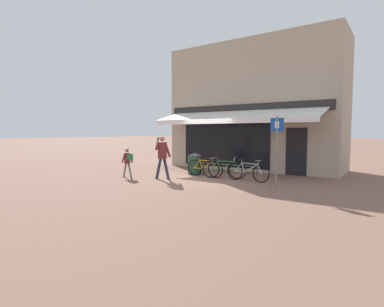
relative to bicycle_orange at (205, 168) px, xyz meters
The scene contains 10 objects.
ground_plane 0.67m from the bicycle_orange, 141.85° to the right, with size 160.00×160.00×0.00m, color brown.
shop_front 5.02m from the bicycle_orange, 83.73° to the left, with size 8.75×4.79×6.42m.
bike_rack_rail 1.03m from the bicycle_orange, 17.68° to the left, with size 2.59×0.04×0.57m.
bicycle_orange is the anchor object (origin of this frame).
bicycle_green 0.90m from the bicycle_orange, ahead, with size 1.80×0.72×0.90m.
bicycle_silver 1.98m from the bicycle_orange, ahead, with size 1.82×0.52×0.85m.
pedestrian_adult 1.98m from the bicycle_orange, 125.94° to the right, with size 0.63×0.58×1.78m.
pedestrian_child 3.29m from the bicycle_orange, 142.71° to the right, with size 0.48×0.37×1.23m.
litter_bin 0.87m from the bicycle_orange, 153.65° to the left, with size 0.63×0.63×0.97m.
parking_sign 3.78m from the bicycle_orange, 16.07° to the right, with size 0.44×0.07×2.44m.
Camera 1 is at (7.27, -10.38, 1.93)m, focal length 28.00 mm.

